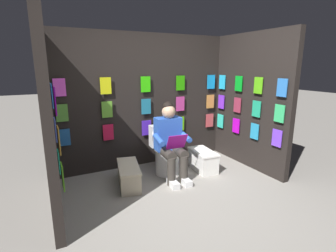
# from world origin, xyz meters

# --- Properties ---
(ground_plane) EXTENTS (30.00, 30.00, 0.00)m
(ground_plane) POSITION_xyz_m (0.00, 0.00, 0.00)
(ground_plane) COLOR gray
(display_wall_back) EXTENTS (3.17, 0.14, 2.26)m
(display_wall_back) POSITION_xyz_m (0.00, -1.74, 1.13)
(display_wall_back) COLOR black
(display_wall_back) RESTS_ON ground
(display_wall_left) EXTENTS (0.14, 1.69, 2.26)m
(display_wall_left) POSITION_xyz_m (-1.58, -0.84, 1.13)
(display_wall_left) COLOR black
(display_wall_left) RESTS_ON ground
(display_wall_right) EXTENTS (0.14, 1.69, 2.26)m
(display_wall_right) POSITION_xyz_m (1.58, -0.84, 1.13)
(display_wall_right) COLOR black
(display_wall_right) RESTS_ON ground
(toilet) EXTENTS (0.42, 0.57, 0.77)m
(toilet) POSITION_xyz_m (-0.14, -1.19, 0.33)
(toilet) COLOR white
(toilet) RESTS_ON ground
(person_reading) EXTENTS (0.55, 0.70, 1.19)m
(person_reading) POSITION_xyz_m (-0.12, -0.97, 0.60)
(person_reading) COLOR blue
(person_reading) RESTS_ON ground
(comic_longbox_near) EXTENTS (0.36, 0.61, 0.34)m
(comic_longbox_near) POSITION_xyz_m (-0.74, -0.98, 0.17)
(comic_longbox_near) COLOR white
(comic_longbox_near) RESTS_ON ground
(comic_longbox_far) EXTENTS (0.44, 0.76, 0.31)m
(comic_longbox_far) POSITION_xyz_m (0.56, -0.99, 0.16)
(comic_longbox_far) COLOR beige
(comic_longbox_far) RESTS_ON ground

